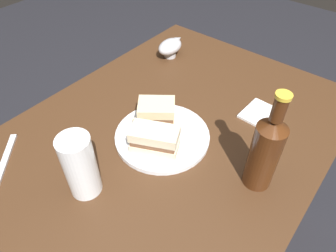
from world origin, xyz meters
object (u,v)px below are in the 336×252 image
(cider_bottle, at_px, (265,151))
(napkin, at_px, (260,114))
(gravy_boat, at_px, (170,47))
(fork, at_px, (5,160))
(sandwich_half_left, at_px, (157,113))
(pint_glass, at_px, (81,169))
(sandwich_half_right, at_px, (155,140))
(plate, at_px, (163,137))

(cider_bottle, xyz_separation_m, napkin, (0.23, 0.10, -0.10))
(gravy_boat, xyz_separation_m, fork, (-0.67, 0.01, -0.04))
(cider_bottle, bearing_deg, sandwich_half_left, 90.88)
(pint_glass, xyz_separation_m, fork, (-0.08, 0.23, -0.07))
(sandwich_half_right, xyz_separation_m, pint_glass, (-0.19, 0.05, 0.02))
(pint_glass, bearing_deg, fork, 108.67)
(napkin, height_order, fork, napkin)
(pint_glass, distance_m, napkin, 0.54)
(pint_glass, bearing_deg, cider_bottle, -47.96)
(cider_bottle, bearing_deg, sandwich_half_right, 108.75)
(sandwich_half_right, xyz_separation_m, napkin, (0.31, -0.15, -0.04))
(sandwich_half_left, distance_m, sandwich_half_right, 0.10)
(sandwich_half_right, distance_m, napkin, 0.35)
(napkin, relative_size, fork, 0.61)
(plate, height_order, sandwich_half_right, sandwich_half_right)
(plate, height_order, fork, plate)
(gravy_boat, bearing_deg, napkin, -102.28)
(sandwich_half_left, bearing_deg, sandwich_half_right, -142.28)
(gravy_boat, height_order, napkin, gravy_boat)
(sandwich_half_right, relative_size, fork, 0.77)
(sandwich_half_right, distance_m, gravy_boat, 0.48)
(cider_bottle, bearing_deg, gravy_boat, 58.69)
(sandwich_half_right, xyz_separation_m, cider_bottle, (0.09, -0.25, 0.06))
(pint_glass, bearing_deg, sandwich_half_left, 1.91)
(plate, bearing_deg, cider_bottle, -82.99)
(plate, bearing_deg, sandwich_half_right, -163.76)
(gravy_boat, relative_size, fork, 0.66)
(plate, distance_m, fork, 0.42)
(sandwich_half_right, bearing_deg, napkin, -25.22)
(plate, relative_size, napkin, 2.37)
(fork, bearing_deg, plate, 95.22)
(gravy_boat, distance_m, cider_bottle, 0.61)
(pint_glass, bearing_deg, plate, -8.93)
(plate, xyz_separation_m, cider_bottle, (0.03, -0.27, 0.10))
(sandwich_half_left, relative_size, sandwich_half_right, 0.91)
(gravy_boat, bearing_deg, fork, 178.87)
(sandwich_half_left, height_order, cider_bottle, cider_bottle)
(plate, distance_m, pint_glass, 0.25)
(cider_bottle, bearing_deg, napkin, 24.75)
(pint_glass, bearing_deg, napkin, -21.77)
(fork, bearing_deg, sandwich_half_right, 88.52)
(pint_glass, relative_size, cider_bottle, 0.63)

